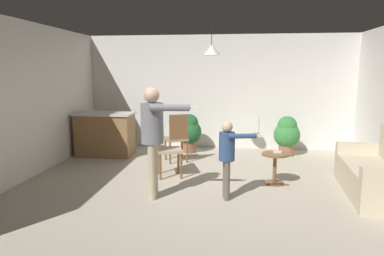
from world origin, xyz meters
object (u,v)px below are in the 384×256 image
Objects in this scene: dining_chair_by_counter at (177,136)px; couch_floral at (380,174)px; kitchen_counter at (105,134)px; person_adult at (153,130)px; person_child at (228,151)px; spare_remote_on_table at (277,152)px; potted_plant_by_wall at (189,131)px; potted_plant_corner at (287,134)px; side_table_by_couch at (275,165)px; dining_chair_near_wall at (165,146)px.

couch_floral is at bearing -50.44° from dining_chair_by_counter.
person_adult is at bearing -55.64° from kitchen_counter.
person_child reaches higher than kitchen_counter.
potted_plant_by_wall is at bearing 129.66° from spare_remote_on_table.
couch_floral and dining_chair_by_counter have the same top height.
potted_plant_by_wall reaches higher than potted_plant_corner.
side_table_by_couch is 2.73m from potted_plant_by_wall.
potted_plant_by_wall is (1.80, 0.54, 0.01)m from kitchen_counter.
dining_chair_near_wall is at bearing 175.14° from spare_remote_on_table.
dining_chair_by_counter is (-3.34, 1.53, 0.21)m from couch_floral.
person_adult is 3.76m from potted_plant_corner.
person_adult reaches higher than potted_plant_corner.
dining_chair_near_wall is (-1.11, 0.97, -0.17)m from person_child.
kitchen_counter is 3.63m from person_child.
person_adult reaches higher than spare_remote_on_table.
potted_plant_by_wall is (0.13, 2.98, -0.52)m from person_adult.
spare_remote_on_table is (0.80, 0.81, -0.18)m from person_child.
dining_chair_by_counter is 1.00m from dining_chair_near_wall.
couch_floral reaches higher than side_table_by_couch.
dining_chair_near_wall reaches higher than kitchen_counter.
dining_chair_near_wall is at bearing -141.44° from potted_plant_corner.
person_child reaches higher than dining_chair_by_counter.
spare_remote_on_table is at bearing -102.33° from potted_plant_corner.
person_child is 1.15m from spare_remote_on_table.
potted_plant_corner is (3.98, 0.48, 0.01)m from kitchen_counter.
kitchen_counter is 2.42× the size of side_table_by_couch.
person_child is (2.74, -2.37, 0.24)m from kitchen_counter.
potted_plant_corner is 2.19m from potted_plant_by_wall.
dining_chair_by_counter is 1.00× the size of dining_chair_near_wall.
person_child is at bearing -113.67° from potted_plant_corner.
couch_floral is at bearing -12.74° from side_table_by_couch.
person_adult is at bearing -154.88° from spare_remote_on_table.
couch_floral is 1.87× the size of dining_chair_by_counter.
dining_chair_by_counter is at bearing 175.52° from person_adult.
potted_plant_by_wall is (0.12, 0.94, -0.06)m from dining_chair_by_counter.
potted_plant_corner is at bearing 28.14° from couch_floral.
person_child reaches higher than side_table_by_couch.
kitchen_counter is at bearing 156.21° from spare_remote_on_table.
side_table_by_couch is (3.50, -1.59, -0.15)m from kitchen_counter.
dining_chair_by_counter is at bearing -159.26° from potted_plant_corner.
dining_chair_by_counter is 0.95m from potted_plant_by_wall.
kitchen_counter is at bearing -141.67° from person_child.
dining_chair_by_counter is 2.47m from potted_plant_corner.
person_adult reaches higher than dining_chair_by_counter.
potted_plant_corner is at bearing 145.55° from person_child.
kitchen_counter is at bearing 140.86° from dining_chair_by_counter.
person_adult reaches higher than side_table_by_couch.
spare_remote_on_table is (3.54, -1.56, 0.06)m from kitchen_counter.
potted_plant_by_wall is at bearing 128.75° from side_table_by_couch.
spare_remote_on_table is (0.03, 0.03, 0.21)m from side_table_by_couch.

